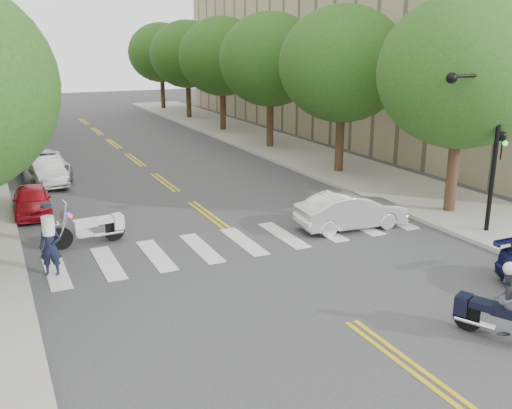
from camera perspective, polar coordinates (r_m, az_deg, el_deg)
ground at (r=14.55m, az=9.49°, el=-11.53°), size 140.00×140.00×0.00m
sidewalk_right at (r=37.28m, az=2.36°, el=5.84°), size 5.00×60.00×0.15m
tree_r_0 at (r=23.25m, az=19.92°, el=12.35°), size 6.40×6.40×8.45m
tree_r_1 at (r=29.47m, az=8.67°, el=13.69°), size 6.40×6.40×8.45m
tree_r_2 at (r=36.39m, az=1.46°, el=14.28°), size 6.40×6.40×8.45m
tree_r_3 at (r=43.68m, az=-3.42°, el=14.55°), size 6.40×6.40×8.45m
tree_r_4 at (r=51.18m, az=-6.90°, el=14.69°), size 6.40×6.40×8.45m
tree_r_5 at (r=58.82m, az=-9.48°, el=14.75°), size 6.40×6.40×8.45m
traffic_signal_pole at (r=20.92m, az=22.15°, el=6.74°), size 2.82×0.42×6.00m
motorcycle_police at (r=14.41m, az=23.43°, el=-9.22°), size 1.31×2.21×1.93m
motorcycle_parked at (r=20.17m, az=-15.87°, el=-2.24°), size 2.51×0.69×1.62m
officer_standing at (r=17.76m, az=-19.87°, el=-4.04°), size 0.75×0.62×1.75m
convertible at (r=21.23m, az=9.48°, el=-0.60°), size 4.21×1.74×1.36m
parked_car_a at (r=24.29m, az=-21.50°, el=0.39°), size 1.56×3.53×1.18m
parked_car_b at (r=29.21m, az=-20.15°, el=3.14°), size 1.63×4.00×1.29m
parked_car_c at (r=30.67m, az=-20.44°, el=3.73°), size 2.35×4.87×1.34m
parked_car_d at (r=39.51m, az=-22.07°, el=6.06°), size 1.84×4.33×1.24m
parked_car_e at (r=44.91m, az=-23.65°, el=6.97°), size 1.81×3.78×1.25m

